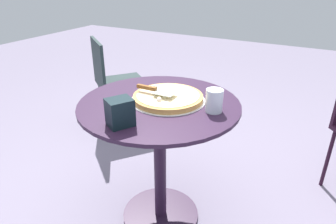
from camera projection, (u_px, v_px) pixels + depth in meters
ground_plane at (161, 214)px, 1.80m from camera, size 10.00×10.00×0.00m
patio_table at (160, 139)px, 1.58m from camera, size 0.81×0.81×0.74m
pizza_on_tray at (168, 98)px, 1.50m from camera, size 0.38×0.38×0.05m
pizza_server at (155, 90)px, 1.48m from camera, size 0.08×0.21×0.02m
drinking_cup at (214, 101)px, 1.37m from camera, size 0.08×0.08×0.11m
napkin_dispenser at (120, 112)px, 1.24m from camera, size 0.13×0.13×0.12m
patio_chair_far at (113, 78)px, 2.56m from camera, size 0.55×0.55×0.83m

